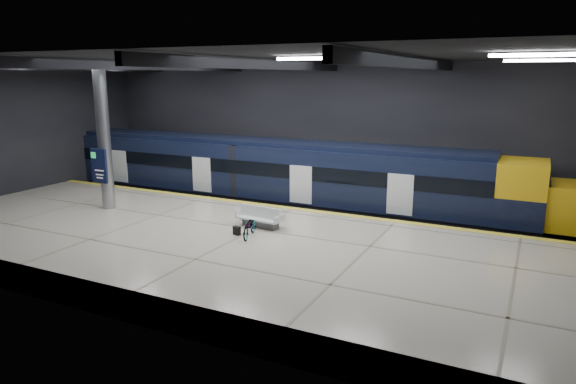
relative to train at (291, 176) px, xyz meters
The scene contains 10 objects.
ground 6.03m from the train, 75.72° to the right, with size 30.00×30.00×0.00m, color black.
room_shell 6.75m from the train, 75.73° to the right, with size 30.10×16.10×8.05m.
platform 8.26m from the train, 80.08° to the right, with size 30.00×11.00×1.10m, color beige.
safety_strip 3.23m from the train, 63.01° to the right, with size 30.00×0.40×0.01m, color yellow.
rails 2.42m from the train, ahead, with size 30.00×1.52×0.16m.
train is the anchor object (origin of this frame).
bench 6.31m from the train, 76.09° to the right, with size 2.08×1.02×0.89m.
bicycle 7.71m from the train, 76.45° to the right, with size 0.56×1.61×0.85m, color #99999E.
pannier_bag 7.61m from the train, 80.87° to the right, with size 0.30×0.18×0.35m, color black.
info_column 9.59m from the train, 135.34° to the right, with size 0.90×0.78×6.90m.
Camera 1 is at (10.29, -18.65, 7.30)m, focal length 32.00 mm.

